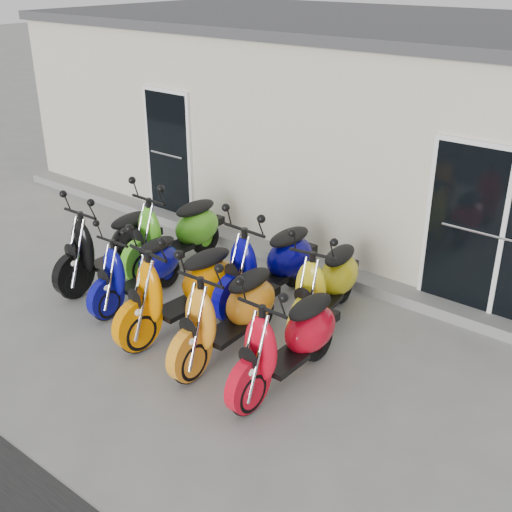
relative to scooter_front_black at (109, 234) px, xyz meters
The scene contains 14 objects.
ground 2.23m from the scooter_front_black, ahead, with size 80.00×80.00×0.00m, color gray.
building 5.77m from the scooter_front_black, 68.32° to the left, with size 14.00×6.00×3.20m, color beige.
roof_cap 6.25m from the scooter_front_black, 68.32° to the left, with size 14.20×6.20×0.16m, color #3F3F42.
front_step 3.06m from the scooter_front_black, 45.17° to the left, with size 14.00×0.40×0.15m, color gray.
door_left 2.57m from the scooter_front_black, 115.71° to the left, with size 1.07×0.08×2.22m, color black.
door_right 5.25m from the scooter_front_black, 25.74° to the left, with size 2.02×0.08×2.22m, color black.
scooter_front_black is the anchor object (origin of this frame).
scooter_front_blue 0.82m from the scooter_front_black, 13.21° to the right, with size 0.63×1.73×1.28m, color #090A83, non-canonical shape.
scooter_front_orange_a 1.79m from the scooter_front_black, 10.71° to the right, with size 0.74×2.03×1.50m, color #FF8900, non-canonical shape.
scooter_front_orange_b 2.61m from the scooter_front_black, ahead, with size 0.72×1.97×1.45m, color orange, non-canonical shape.
scooter_front_red 3.48m from the scooter_front_black, ahead, with size 0.70×1.92×1.42m, color red, non-canonical shape.
scooter_back_green 0.97m from the scooter_front_black, 64.14° to the left, with size 0.74×2.05×1.51m, color #58C325, non-canonical shape.
scooter_back_blue 2.34m from the scooter_front_black, 21.95° to the left, with size 0.74×2.05×1.51m, color #070385, non-canonical shape.
scooter_back_yellow 3.18m from the scooter_front_black, 17.41° to the left, with size 0.69×1.90×1.40m, color yellow, non-canonical shape.
Camera 1 is at (4.75, -5.29, 4.27)m, focal length 45.00 mm.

